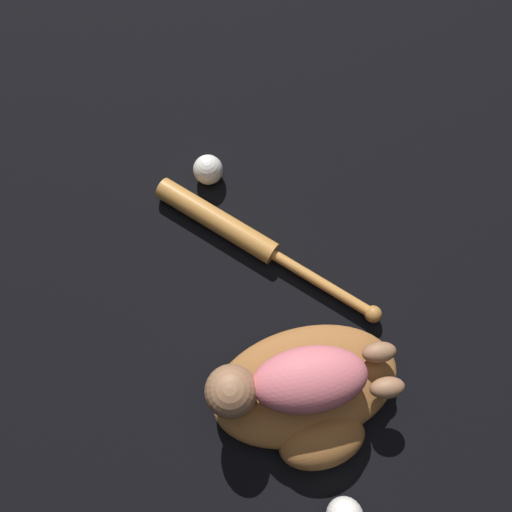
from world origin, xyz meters
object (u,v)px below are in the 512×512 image
(baseball_glove, at_px, (308,394))
(baseball_bat, at_px, (238,233))
(baseball, at_px, (208,170))
(baby_figure, at_px, (295,382))

(baseball_glove, bearing_deg, baseball_bat, -88.33)
(baseball_bat, xyz_separation_m, baseball, (0.01, -0.17, 0.01))
(baseball_glove, xyz_separation_m, baby_figure, (0.03, -0.02, 0.09))
(baseball_bat, bearing_deg, baseball_glove, 91.67)
(baby_figure, bearing_deg, baseball, -90.30)
(baseball_glove, relative_size, baseball_bat, 0.83)
(baseball_glove, bearing_deg, baby_figure, -43.47)
(baseball, bearing_deg, baseball_bat, 93.84)
(baby_figure, bearing_deg, baseball_glove, 136.53)
(baby_figure, height_order, baseball_bat, baby_figure)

